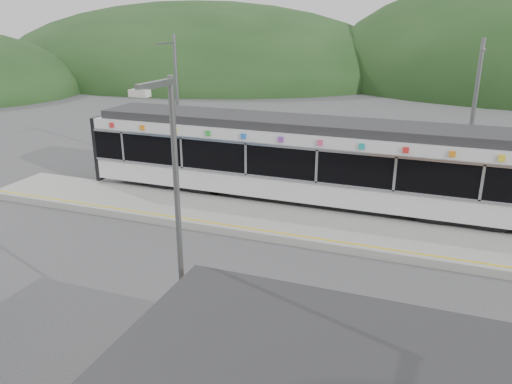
% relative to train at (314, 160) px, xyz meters
% --- Properties ---
extents(ground, '(120.00, 120.00, 0.00)m').
position_rel_train_xyz_m(ground, '(-0.91, -6.00, -2.06)').
color(ground, '#4C4C4F').
rests_on(ground, ground).
extents(hills, '(146.00, 149.00, 26.00)m').
position_rel_train_xyz_m(hills, '(5.28, -0.71, -2.06)').
color(hills, '#1E3D19').
rests_on(hills, ground).
extents(platform, '(26.00, 3.20, 0.30)m').
position_rel_train_xyz_m(platform, '(-0.91, -2.70, -1.91)').
color(platform, '#9E9E99').
rests_on(platform, ground).
extents(yellow_line, '(26.00, 0.10, 0.01)m').
position_rel_train_xyz_m(yellow_line, '(-0.91, -4.00, -1.76)').
color(yellow_line, yellow).
rests_on(yellow_line, platform).
extents(train, '(20.44, 3.01, 3.74)m').
position_rel_train_xyz_m(train, '(0.00, 0.00, 0.00)').
color(train, black).
rests_on(train, ground).
extents(catenary_mast_west, '(0.18, 1.80, 7.00)m').
position_rel_train_xyz_m(catenary_mast_west, '(-7.91, 2.56, 1.58)').
color(catenary_mast_west, slate).
rests_on(catenary_mast_west, ground).
extents(catenary_mast_east, '(0.18, 1.80, 7.00)m').
position_rel_train_xyz_m(catenary_mast_east, '(6.09, 2.56, 1.58)').
color(catenary_mast_east, slate).
rests_on(catenary_mast_east, ground).
extents(lamp_post, '(0.36, 1.17, 6.73)m').
position_rel_train_xyz_m(lamp_post, '(-0.03, -11.70, 1.94)').
color(lamp_post, slate).
rests_on(lamp_post, ground).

